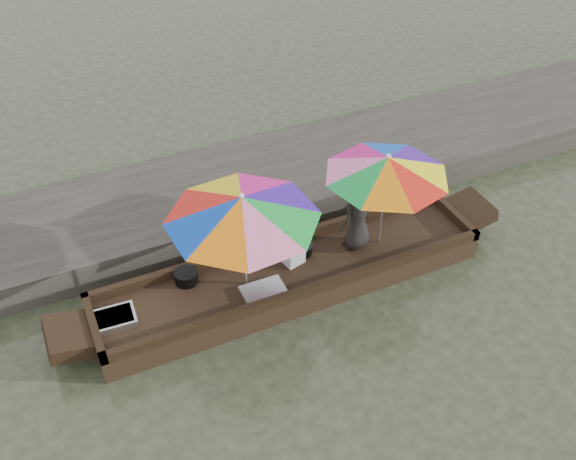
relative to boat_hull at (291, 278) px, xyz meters
name	(u,v)px	position (x,y,z in m)	size (l,w,h in m)	color
water	(291,286)	(0.00, 0.00, -0.17)	(80.00, 80.00, 0.00)	#2B2F20
dock	(236,191)	(0.00, 2.20, 0.08)	(22.00, 2.20, 0.50)	#2D2B26
boat_hull	(291,278)	(0.00, 0.00, 0.00)	(5.65, 1.20, 0.35)	black
cooking_pot	(186,277)	(-1.42, 0.38, 0.26)	(0.33, 0.33, 0.17)	black
tray_crayfish	(113,319)	(-2.53, 0.07, 0.22)	(0.60, 0.41, 0.09)	silver
tray_scallop	(264,292)	(-0.54, -0.28, 0.21)	(0.60, 0.41, 0.06)	silver
charcoal_grill	(300,248)	(0.27, 0.26, 0.26)	(0.34, 0.34, 0.16)	black
supply_bag	(293,255)	(0.09, 0.12, 0.30)	(0.28, 0.22, 0.26)	silver
vendor	(358,215)	(1.09, 0.08, 0.74)	(0.55, 0.36, 1.12)	black
umbrella_bow	(244,241)	(-0.68, 0.00, 0.95)	(2.04, 2.04, 1.55)	#3C14A5
umbrella_stern	(383,200)	(1.44, 0.00, 0.95)	(1.77, 1.77, 1.55)	#4814A5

